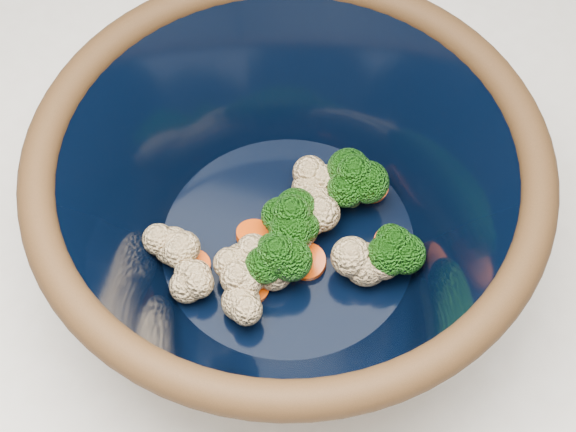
{
  "coord_description": "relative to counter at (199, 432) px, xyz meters",
  "views": [
    {
      "loc": [
        0.2,
        -0.25,
        1.48
      ],
      "look_at": [
        0.11,
        0.04,
        0.97
      ],
      "focal_mm": 50.0,
      "sensor_mm": 36.0,
      "label": 1
    }
  ],
  "objects": [
    {
      "name": "mixing_bowl",
      "position": [
        0.11,
        0.04,
        0.54
      ],
      "size": [
        0.39,
        0.39,
        0.16
      ],
      "rotation": [
        0.0,
        0.0,
        0.16
      ],
      "color": "black",
      "rests_on": "counter"
    },
    {
      "name": "vegetable_pile",
      "position": [
        0.12,
        0.04,
        0.51
      ],
      "size": [
        0.2,
        0.16,
        0.06
      ],
      "color": "#608442",
      "rests_on": "mixing_bowl"
    },
    {
      "name": "counter",
      "position": [
        0.0,
        0.0,
        0.0
      ],
      "size": [
        1.2,
        1.2,
        0.9
      ],
      "primitive_type": "cube",
      "color": "silver",
      "rests_on": "ground"
    }
  ]
}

